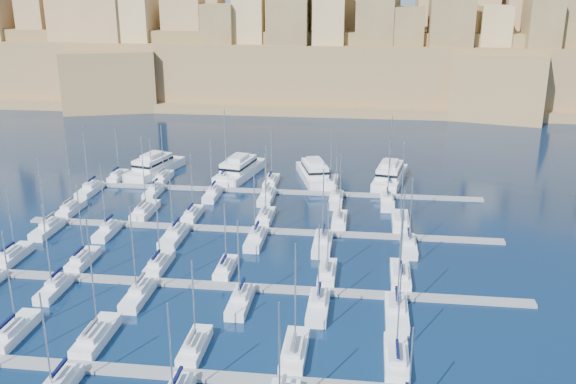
# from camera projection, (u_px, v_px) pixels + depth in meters

# --- Properties ---
(ground) EXTENTS (600.00, 600.00, 0.00)m
(ground) POSITION_uv_depth(u_px,v_px,m) (248.00, 254.00, 103.30)
(ground) COLOR black
(ground) RESTS_ON ground
(pontoon_near) EXTENTS (84.00, 2.00, 0.40)m
(pontoon_near) POSITION_uv_depth(u_px,v_px,m) (191.00, 375.00, 71.20)
(pontoon_near) COLOR slate
(pontoon_near) RESTS_ON ground
(pontoon_mid_near) EXTENTS (84.00, 2.00, 0.40)m
(pontoon_mid_near) POSITION_uv_depth(u_px,v_px,m) (232.00, 286.00, 91.93)
(pontoon_mid_near) COLOR slate
(pontoon_mid_near) RESTS_ON ground
(pontoon_mid_far) EXTENTS (84.00, 2.00, 0.40)m
(pontoon_mid_far) POSITION_uv_depth(u_px,v_px,m) (258.00, 230.00, 112.66)
(pontoon_mid_far) COLOR slate
(pontoon_mid_far) RESTS_ON ground
(pontoon_far) EXTENTS (84.00, 2.00, 0.40)m
(pontoon_far) POSITION_uv_depth(u_px,v_px,m) (276.00, 192.00, 133.39)
(pontoon_far) COLOR slate
(pontoon_far) RESTS_ON ground
(sailboat_1) EXTENTS (2.78, 9.26, 14.13)m
(sailboat_1) POSITION_uv_depth(u_px,v_px,m) (14.00, 331.00, 79.09)
(sailboat_1) COLOR white
(sailboat_1) RESTS_ON ground
(sailboat_2) EXTENTS (2.88, 9.58, 16.02)m
(sailboat_2) POSITION_uv_depth(u_px,v_px,m) (96.00, 336.00, 77.97)
(sailboat_2) COLOR white
(sailboat_2) RESTS_ON ground
(sailboat_3) EXTENTS (2.46, 8.21, 11.89)m
(sailboat_3) POSITION_uv_depth(u_px,v_px,m) (195.00, 346.00, 75.86)
(sailboat_3) COLOR white
(sailboat_3) RESTS_ON ground
(sailboat_4) EXTENTS (2.74, 9.13, 14.44)m
(sailboat_4) POSITION_uv_depth(u_px,v_px,m) (295.00, 351.00, 74.86)
(sailboat_4) COLOR white
(sailboat_4) RESTS_ON ground
(sailboat_5) EXTENTS (2.74, 9.13, 12.58)m
(sailboat_5) POSITION_uv_depth(u_px,v_px,m) (396.00, 358.00, 73.46)
(sailboat_5) COLOR white
(sailboat_5) RESTS_ON ground
(sailboat_12) EXTENTS (2.62, 8.72, 13.52)m
(sailboat_12) POSITION_uv_depth(u_px,v_px,m) (13.00, 255.00, 101.04)
(sailboat_12) COLOR white
(sailboat_12) RESTS_ON ground
(sailboat_13) EXTENTS (2.48, 8.25, 13.05)m
(sailboat_13) POSITION_uv_depth(u_px,v_px,m) (83.00, 260.00, 99.44)
(sailboat_13) COLOR white
(sailboat_13) RESTS_ON ground
(sailboat_14) EXTENTS (2.54, 8.46, 14.27)m
(sailboat_14) POSITION_uv_depth(u_px,v_px,m) (159.00, 264.00, 98.08)
(sailboat_14) COLOR white
(sailboat_14) RESTS_ON ground
(sailboat_15) EXTENTS (2.34, 7.82, 11.20)m
(sailboat_15) POSITION_uv_depth(u_px,v_px,m) (226.00, 268.00, 96.54)
(sailboat_15) COLOR white
(sailboat_15) RESTS_ON ground
(sailboat_16) EXTENTS (2.49, 8.29, 11.96)m
(sailboat_16) POSITION_uv_depth(u_px,v_px,m) (327.00, 273.00, 94.92)
(sailboat_16) COLOR white
(sailboat_16) RESTS_ON ground
(sailboat_17) EXTENTS (2.82, 9.40, 14.00)m
(sailboat_17) POSITION_uv_depth(u_px,v_px,m) (400.00, 275.00, 94.15)
(sailboat_17) COLOR white
(sailboat_17) RESTS_ON ground
(sailboat_19) EXTENTS (2.35, 7.84, 13.72)m
(sailboat_19) POSITION_uv_depth(u_px,v_px,m) (54.00, 288.00, 90.15)
(sailboat_19) COLOR white
(sailboat_19) RESTS_ON ground
(sailboat_20) EXTENTS (2.58, 8.59, 14.10)m
(sailboat_20) POSITION_uv_depth(u_px,v_px,m) (138.00, 295.00, 88.31)
(sailboat_20) COLOR white
(sailboat_20) RESTS_ON ground
(sailboat_21) EXTENTS (2.62, 8.72, 12.91)m
(sailboat_21) POSITION_uv_depth(u_px,v_px,m) (240.00, 301.00, 86.55)
(sailboat_21) COLOR white
(sailboat_21) RESTS_ON ground
(sailboat_22) EXTENTS (2.70, 9.00, 12.97)m
(sailboat_22) POSITION_uv_depth(u_px,v_px,m) (318.00, 306.00, 85.16)
(sailboat_22) COLOR white
(sailboat_22) RESTS_ON ground
(sailboat_23) EXTENTS (2.93, 9.77, 15.52)m
(sailboat_23) POSITION_uv_depth(u_px,v_px,m) (396.00, 312.00, 83.56)
(sailboat_23) COLOR white
(sailboat_23) RESTS_ON ground
(sailboat_24) EXTENTS (2.55, 8.51, 13.79)m
(sailboat_24) POSITION_uv_depth(u_px,v_px,m) (71.00, 209.00, 121.75)
(sailboat_24) COLOR white
(sailboat_24) RESTS_ON ground
(sailboat_25) EXTENTS (2.91, 9.69, 15.24)m
(sailboat_25) POSITION_uv_depth(u_px,v_px,m) (145.00, 211.00, 120.58)
(sailboat_25) COLOR white
(sailboat_25) RESTS_ON ground
(sailboat_26) EXTENTS (2.42, 8.05, 12.53)m
(sailboat_26) POSITION_uv_depth(u_px,v_px,m) (192.00, 215.00, 118.71)
(sailboat_26) COLOR white
(sailboat_26) RESTS_ON ground
(sailboat_27) EXTENTS (2.59, 8.64, 12.93)m
(sailboat_27) POSITION_uv_depth(u_px,v_px,m) (265.00, 217.00, 117.35)
(sailboat_27) COLOR white
(sailboat_27) RESTS_ON ground
(sailboat_28) EXTENTS (2.54, 8.47, 13.41)m
(sailboat_28) POSITION_uv_depth(u_px,v_px,m) (339.00, 221.00, 115.65)
(sailboat_28) COLOR white
(sailboat_28) RESTS_ON ground
(sailboat_29) EXTENTS (2.99, 9.98, 15.82)m
(sailboat_29) POSITION_uv_depth(u_px,v_px,m) (400.00, 222.00, 115.03)
(sailboat_29) COLOR white
(sailboat_29) RESTS_ON ground
(sailboat_30) EXTENTS (2.62, 8.73, 13.97)m
(sailboat_30) POSITION_uv_depth(u_px,v_px,m) (48.00, 229.00, 111.89)
(sailboat_30) COLOR white
(sailboat_30) RESTS_ON ground
(sailboat_31) EXTENTS (2.40, 8.01, 13.14)m
(sailboat_31) POSITION_uv_depth(u_px,v_px,m) (107.00, 231.00, 110.94)
(sailboat_31) COLOR white
(sailboat_31) RESTS_ON ground
(sailboat_32) EXTENTS (2.89, 9.65, 15.23)m
(sailboat_32) POSITION_uv_depth(u_px,v_px,m) (174.00, 236.00, 108.72)
(sailboat_32) COLOR white
(sailboat_32) RESTS_ON ground
(sailboat_33) EXTENTS (2.66, 8.87, 13.04)m
(sailboat_33) POSITION_uv_depth(u_px,v_px,m) (256.00, 239.00, 107.42)
(sailboat_33) COLOR white
(sailboat_33) RESTS_ON ground
(sailboat_34) EXTENTS (2.94, 9.80, 14.02)m
(sailboat_34) POSITION_uv_depth(u_px,v_px,m) (323.00, 243.00, 105.63)
(sailboat_34) COLOR white
(sailboat_34) RESTS_ON ground
(sailboat_35) EXTENTS (2.52, 8.41, 12.78)m
(sailboat_35) POSITION_uv_depth(u_px,v_px,m) (408.00, 246.00, 104.61)
(sailboat_35) COLOR white
(sailboat_35) RESTS_ON ground
(sailboat_36) EXTENTS (2.33, 7.75, 11.48)m
(sailboat_36) POSITION_uv_depth(u_px,v_px,m) (118.00, 176.00, 142.04)
(sailboat_36) COLOR white
(sailboat_36) RESTS_ON ground
(sailboat_37) EXTENTS (2.48, 8.27, 12.67)m
(sailboat_37) POSITION_uv_depth(u_px,v_px,m) (163.00, 178.00, 141.05)
(sailboat_37) COLOR white
(sailboat_37) RESTS_ON ground
(sailboat_38) EXTENTS (3.27, 10.90, 16.07)m
(sailboat_38) POSITION_uv_depth(u_px,v_px,m) (226.00, 178.00, 140.61)
(sailboat_38) COLOR white
(sailboat_38) RESTS_ON ground
(sailboat_39) EXTENTS (2.58, 8.60, 12.98)m
(sailboat_39) POSITION_uv_depth(u_px,v_px,m) (271.00, 181.00, 138.33)
(sailboat_39) COLOR white
(sailboat_39) RESTS_ON ground
(sailboat_40) EXTENTS (2.83, 9.44, 12.98)m
(sailboat_40) POSITION_uv_depth(u_px,v_px,m) (330.00, 183.00, 137.19)
(sailboat_40) COLOR white
(sailboat_40) RESTS_ON ground
(sailboat_41) EXTENTS (2.73, 9.10, 15.73)m
(sailboat_41) POSITION_uv_depth(u_px,v_px,m) (389.00, 185.00, 135.55)
(sailboat_41) COLOR white
(sailboat_41) RESTS_ON ground
(sailboat_42) EXTENTS (2.70, 9.00, 14.89)m
(sailboat_42) POSITION_uv_depth(u_px,v_px,m) (90.00, 190.00, 132.71)
(sailboat_42) COLOR white
(sailboat_42) RESTS_ON ground
(sailboat_43) EXTENTS (2.37, 7.91, 12.17)m
(sailboat_43) POSITION_uv_depth(u_px,v_px,m) (154.00, 192.00, 131.61)
(sailboat_43) COLOR white
(sailboat_43) RESTS_ON ground
(sailboat_44) EXTENTS (2.45, 8.18, 12.38)m
(sailboat_44) POSITION_uv_depth(u_px,v_px,m) (213.00, 194.00, 130.00)
(sailboat_44) COLOR white
(sailboat_44) RESTS_ON ground
(sailboat_45) EXTENTS (2.63, 8.76, 11.79)m
(sailboat_45) POSITION_uv_depth(u_px,v_px,m) (267.00, 197.00, 128.40)
(sailboat_45) COLOR white
(sailboat_45) RESTS_ON ground
(sailboat_46) EXTENTS (2.63, 8.76, 12.93)m
(sailboat_46) POSITION_uv_depth(u_px,v_px,m) (336.00, 200.00, 126.74)
(sailboat_46) COLOR white
(sailboat_46) RESTS_ON ground
(sailboat_47) EXTENTS (2.61, 8.69, 13.65)m
(sailboat_47) POSITION_uv_depth(u_px,v_px,m) (387.00, 202.00, 125.57)
(sailboat_47) COLOR white
(sailboat_47) RESTS_ON ground
(motor_yacht_a) EXTENTS (9.61, 18.82, 5.25)m
(motor_yacht_a) POSITION_uv_depth(u_px,v_px,m) (154.00, 166.00, 146.03)
(motor_yacht_a) COLOR white
(motor_yacht_a) RESTS_ON ground
(motor_yacht_b) EXTENTS (9.12, 19.59, 5.25)m
(motor_yacht_b) POSITION_uv_depth(u_px,v_px,m) (240.00, 169.00, 144.04)
(motor_yacht_b) COLOR white
(motor_yacht_b) RESTS_ON ground
(motor_yacht_c) EXTENTS (9.70, 17.88, 5.25)m
(motor_yacht_c) POSITION_uv_depth(u_px,v_px,m) (314.00, 173.00, 141.24)
(motor_yacht_c) COLOR white
(motor_yacht_c) RESTS_ON ground
(motor_yacht_d) EXTENTS (8.37, 18.49, 5.25)m
(motor_yacht_d) POSITION_uv_depth(u_px,v_px,m) (390.00, 175.00, 139.58)
(motor_yacht_d) COLOR white
(motor_yacht_d) RESTS_ON ground
(fortified_city) EXTENTS (460.00, 108.95, 59.52)m
(fortified_city) POSITION_uv_depth(u_px,v_px,m) (322.00, 56.00, 245.01)
(fortified_city) COLOR brown
(fortified_city) RESTS_ON ground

